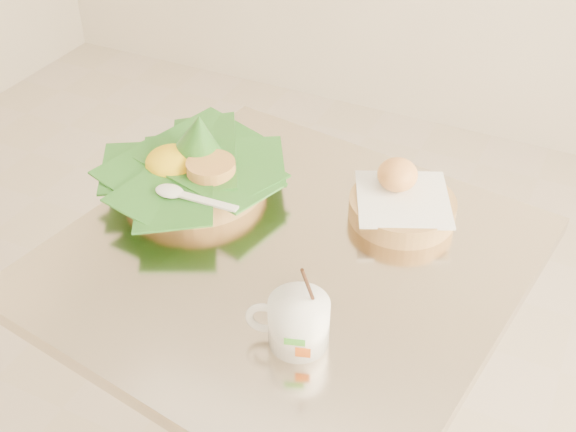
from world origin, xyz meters
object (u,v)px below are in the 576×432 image
at_px(rice_basket, 193,166).
at_px(coffee_mug, 297,321).
at_px(cafe_table, 288,346).
at_px(bread_basket, 401,202).

height_order(rice_basket, coffee_mug, rice_basket).
bearing_deg(rice_basket, cafe_table, -22.60).
xyz_separation_m(cafe_table, coffee_mug, (0.09, -0.16, 0.26)).
xyz_separation_m(rice_basket, bread_basket, (0.37, 0.08, -0.02)).
distance_m(rice_basket, coffee_mug, 0.42).
height_order(cafe_table, coffee_mug, coffee_mug).
height_order(cafe_table, rice_basket, rice_basket).
bearing_deg(cafe_table, rice_basket, 157.40).
relative_size(cafe_table, rice_basket, 2.45).
xyz_separation_m(bread_basket, coffee_mug, (-0.04, -0.34, 0.01)).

